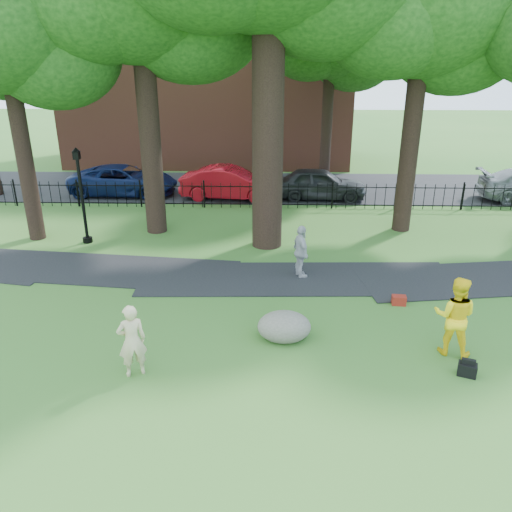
{
  "coord_description": "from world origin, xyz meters",
  "views": [
    {
      "loc": [
        0.12,
        -10.7,
        6.6
      ],
      "look_at": [
        -0.26,
        2.0,
        1.53
      ],
      "focal_mm": 35.0,
      "sensor_mm": 36.0,
      "label": 1
    }
  ],
  "objects_px": {
    "woman": "(132,341)",
    "lamppost": "(82,197)",
    "boulder": "(284,325)",
    "red_sedan": "(230,183)",
    "man": "(455,316)"
  },
  "relations": [
    {
      "from": "man",
      "to": "lamppost",
      "type": "distance_m",
      "value": 13.53
    },
    {
      "from": "boulder",
      "to": "lamppost",
      "type": "xyz_separation_m",
      "value": [
        -7.38,
        6.84,
        1.38
      ]
    },
    {
      "from": "man",
      "to": "boulder",
      "type": "xyz_separation_m",
      "value": [
        -3.95,
        0.52,
        -0.59
      ]
    },
    {
      "from": "lamppost",
      "to": "red_sedan",
      "type": "distance_m",
      "value": 8.24
    },
    {
      "from": "man",
      "to": "lamppost",
      "type": "bearing_deg",
      "value": -11.0
    },
    {
      "from": "boulder",
      "to": "red_sedan",
      "type": "bearing_deg",
      "value": 100.11
    },
    {
      "from": "man",
      "to": "boulder",
      "type": "bearing_deg",
      "value": 14.47
    },
    {
      "from": "boulder",
      "to": "red_sedan",
      "type": "relative_size",
      "value": 0.28
    },
    {
      "from": "woman",
      "to": "boulder",
      "type": "bearing_deg",
      "value": -178.66
    },
    {
      "from": "man",
      "to": "red_sedan",
      "type": "xyz_separation_m",
      "value": [
        -6.33,
        13.83,
        -0.18
      ]
    },
    {
      "from": "lamppost",
      "to": "boulder",
      "type": "bearing_deg",
      "value": -41.04
    },
    {
      "from": "woman",
      "to": "red_sedan",
      "type": "height_order",
      "value": "woman"
    },
    {
      "from": "woman",
      "to": "lamppost",
      "type": "xyz_separation_m",
      "value": [
        -4.01,
        8.46,
        0.91
      ]
    },
    {
      "from": "woman",
      "to": "red_sedan",
      "type": "bearing_deg",
      "value": -118.21
    },
    {
      "from": "man",
      "to": "lamppost",
      "type": "height_order",
      "value": "lamppost"
    }
  ]
}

